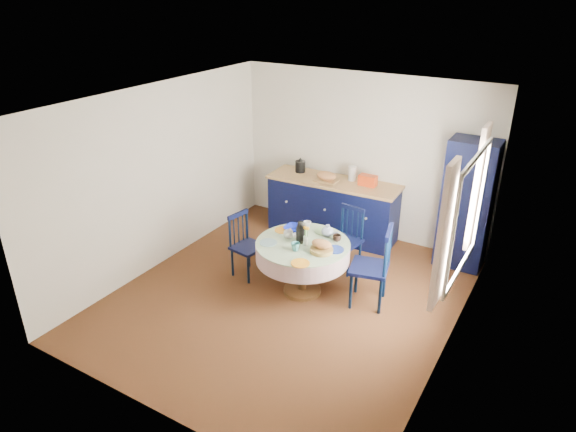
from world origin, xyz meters
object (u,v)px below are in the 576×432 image
object	(u,v)px
kitchen_counter	(333,207)
mug_a	(288,234)
chair_left	(246,245)
cobalt_bowl	(294,229)
pantry_cabinet	(467,205)
mug_d	(307,225)
chair_right	(373,266)
dining_table	(303,251)
chair_far	(346,239)
mug_b	(295,247)
mug_c	(337,238)

from	to	relation	value
kitchen_counter	mug_a	world-z (taller)	kitchen_counter
mug_a	chair_left	bearing A→B (deg)	-178.27
cobalt_bowl	pantry_cabinet	bearing A→B (deg)	40.40
mug_a	mug_d	world-z (taller)	mug_a
cobalt_bowl	kitchen_counter	bearing A→B (deg)	95.53
chair_right	mug_d	distance (m)	1.05
pantry_cabinet	dining_table	size ratio (longest dim) A/B	1.54
dining_table	mug_a	world-z (taller)	dining_table
dining_table	mug_a	bearing A→B (deg)	173.96
chair_left	chair_far	xyz separation A→B (m)	(1.09, 0.84, 0.00)
dining_table	chair_far	bearing A→B (deg)	76.45
chair_far	cobalt_bowl	bearing A→B (deg)	-119.97
pantry_cabinet	cobalt_bowl	bearing A→B (deg)	-139.96
mug_a	chair_right	bearing A→B (deg)	9.74
chair_far	mug_b	bearing A→B (deg)	-92.66
mug_d	pantry_cabinet	bearing A→B (deg)	39.25
pantry_cabinet	mug_b	distance (m)	2.52
chair_right	cobalt_bowl	distance (m)	1.14
pantry_cabinet	mug_d	distance (m)	2.20
chair_right	mug_a	xyz separation A→B (m)	(-1.08, -0.19, 0.23)
mug_c	cobalt_bowl	world-z (taller)	mug_c
mug_a	mug_d	size ratio (longest dim) A/B	1.20
dining_table	chair_far	world-z (taller)	dining_table
kitchen_counter	pantry_cabinet	xyz separation A→B (m)	(1.95, 0.10, 0.44)
pantry_cabinet	cobalt_bowl	xyz separation A→B (m)	(-1.81, -1.54, -0.17)
chair_far	mug_b	size ratio (longest dim) A/B	8.11
chair_left	mug_b	world-z (taller)	chair_left
chair_right	pantry_cabinet	bearing A→B (deg)	143.01
chair_far	mug_d	size ratio (longest dim) A/B	8.55
cobalt_bowl	mug_b	bearing A→B (deg)	-58.10
mug_c	dining_table	bearing A→B (deg)	-141.55
chair_right	chair_far	bearing A→B (deg)	-147.84
kitchen_counter	mug_c	size ratio (longest dim) A/B	19.08
chair_left	kitchen_counter	bearing A→B (deg)	-6.20
chair_right	mug_c	xyz separation A→B (m)	(-0.52, 0.05, 0.23)
chair_left	mug_b	xyz separation A→B (m)	(0.89, -0.22, 0.32)
pantry_cabinet	mug_a	distance (m)	2.50
pantry_cabinet	chair_right	bearing A→B (deg)	-114.17
dining_table	mug_b	world-z (taller)	dining_table
pantry_cabinet	dining_table	world-z (taller)	pantry_cabinet
chair_left	cobalt_bowl	xyz separation A→B (m)	(0.61, 0.23, 0.30)
chair_right	mug_a	distance (m)	1.12
chair_far	mug_c	size ratio (longest dim) A/B	8.21
chair_left	mug_a	distance (m)	0.72
chair_right	mug_b	bearing A→B (deg)	-76.30
cobalt_bowl	chair_far	bearing A→B (deg)	52.18
kitchen_counter	mug_a	distance (m)	1.69
chair_right	mug_d	xyz separation A→B (m)	(-1.01, 0.18, 0.23)
kitchen_counter	cobalt_bowl	world-z (taller)	kitchen_counter
dining_table	chair_right	world-z (taller)	chair_right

